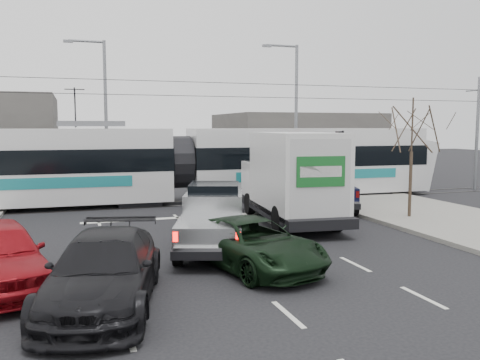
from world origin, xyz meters
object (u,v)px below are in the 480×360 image
object	(u,v)px
tram	(179,164)
dark_car	(104,271)
green_car	(252,244)
traffic_signal	(340,151)
silver_pickup	(213,217)
navy_pickup	(327,187)
bare_tree	(412,130)
box_truck	(291,179)
street_lamp_far	(103,107)
street_lamp_near	(293,108)

from	to	relation	value
tram	dark_car	bearing A→B (deg)	-106.58
tram	green_car	bearing A→B (deg)	-91.49
traffic_signal	dark_car	bearing A→B (deg)	-137.69
silver_pickup	navy_pickup	distance (m)	9.33
bare_tree	box_truck	xyz separation A→B (m)	(-5.10, 0.86, -1.96)
street_lamp_far	box_truck	size ratio (longest dim) A/B	1.18
street_lamp_far	green_car	bearing A→B (deg)	-80.94
street_lamp_far	box_truck	distance (m)	14.67
street_lamp_far	dark_car	xyz separation A→B (m)	(-1.15, -20.25, -4.32)
bare_tree	dark_car	bearing A→B (deg)	-152.44
bare_tree	dark_car	distance (m)	14.90
silver_pickup	green_car	xyz separation A→B (m)	(0.39, -2.65, -0.32)
street_lamp_near	green_car	world-z (taller)	street_lamp_near
street_lamp_near	box_truck	distance (m)	12.13
street_lamp_near	street_lamp_far	bearing A→B (deg)	170.13
tram	green_car	size ratio (longest dim) A/B	5.65
tram	street_lamp_far	bearing A→B (deg)	122.89
silver_pickup	navy_pickup	world-z (taller)	navy_pickup
tram	green_car	xyz separation A→B (m)	(-0.54, -12.84, -1.34)
traffic_signal	navy_pickup	size ratio (longest dim) A/B	0.66
street_lamp_near	dark_car	distance (m)	22.63
traffic_signal	navy_pickup	world-z (taller)	traffic_signal
street_lamp_far	navy_pickup	world-z (taller)	street_lamp_far
navy_pickup	dark_car	size ratio (longest dim) A/B	1.00
street_lamp_far	silver_pickup	bearing A→B (deg)	-80.84
tram	dark_car	size ratio (longest dim) A/B	5.17
bare_tree	dark_car	xyz separation A→B (m)	(-12.94, -6.75, -3.00)
silver_pickup	dark_car	xyz separation A→B (m)	(-3.69, -4.49, -0.22)
green_car	dark_car	distance (m)	4.49
bare_tree	box_truck	size ratio (longest dim) A/B	0.66
street_lamp_far	navy_pickup	bearing A→B (deg)	-45.27
street_lamp_far	silver_pickup	xyz separation A→B (m)	(2.54, -15.76, -4.10)
box_truck	green_car	xyz separation A→B (m)	(-3.75, -5.77, -1.14)
navy_pickup	green_car	distance (m)	10.94
street_lamp_near	tram	xyz separation A→B (m)	(-8.02, -3.57, -3.08)
street_lamp_near	box_truck	xyz separation A→B (m)	(-4.82, -10.64, -3.28)
bare_tree	street_lamp_far	world-z (taller)	street_lamp_far
street_lamp_far	tram	size ratio (longest dim) A/B	0.32
box_truck	green_car	bearing A→B (deg)	-117.71
silver_pickup	box_truck	bearing A→B (deg)	55.46
street_lamp_near	street_lamp_far	distance (m)	11.67
tram	navy_pickup	world-z (taller)	tram
navy_pickup	green_car	bearing A→B (deg)	-110.94
bare_tree	silver_pickup	bearing A→B (deg)	-166.27
box_truck	green_car	world-z (taller)	box_truck
traffic_signal	box_truck	size ratio (longest dim) A/B	0.47
bare_tree	street_lamp_near	world-z (taller)	street_lamp_near
traffic_signal	green_car	distance (m)	11.96
bare_tree	navy_pickup	distance (m)	4.95
street_lamp_far	silver_pickup	distance (m)	16.48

